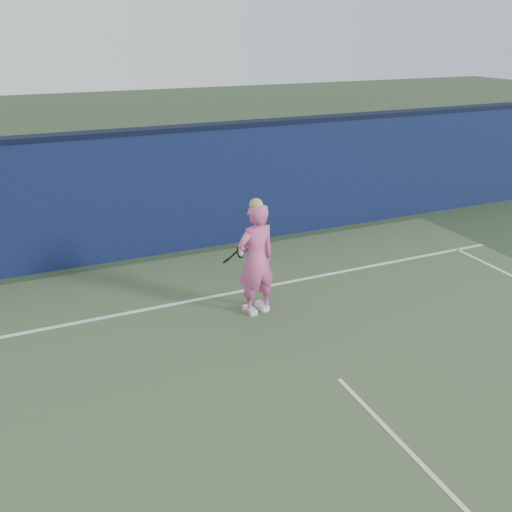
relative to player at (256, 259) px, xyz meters
name	(u,v)px	position (x,y,z in m)	size (l,w,h in m)	color
ground	(383,425)	(0.26, -3.23, -0.95)	(80.00, 80.00, 0.00)	#2C3F26
backstop_wall	(206,189)	(0.26, 3.27, 0.30)	(24.00, 0.40, 2.50)	#0D1439
wall_cap	(203,127)	(0.26, 3.27, 1.60)	(24.00, 0.42, 0.10)	black
player	(256,259)	(0.00, 0.00, 0.00)	(0.76, 0.56, 1.97)	#DB559B
racket	(240,250)	(-0.09, 0.47, -0.01)	(0.52, 0.30, 0.30)	black
court_lines	(401,442)	(0.26, -3.56, -0.94)	(11.00, 12.04, 0.01)	white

